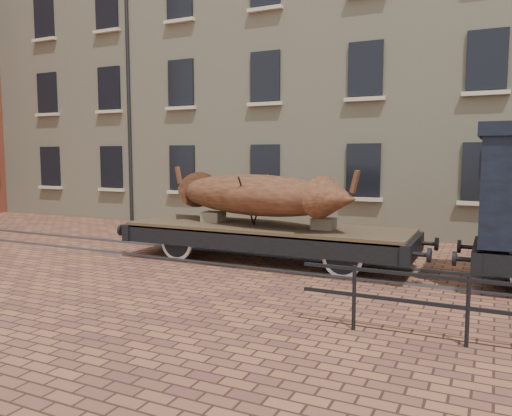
% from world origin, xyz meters
% --- Properties ---
extents(ground, '(90.00, 90.00, 0.00)m').
position_xyz_m(ground, '(0.00, 0.00, 0.00)').
color(ground, brown).
extents(warehouse_cream, '(40.00, 10.19, 14.00)m').
position_xyz_m(warehouse_cream, '(3.00, 9.99, 7.00)').
color(warehouse_cream, '#BEB58F').
rests_on(warehouse_cream, ground).
extents(rail_track, '(30.00, 1.52, 0.06)m').
position_xyz_m(rail_track, '(0.00, 0.00, 0.03)').
color(rail_track, '#59595E').
rests_on(rail_track, ground).
extents(flatcar_wagon, '(7.96, 2.16, 1.20)m').
position_xyz_m(flatcar_wagon, '(-0.21, -0.00, 0.75)').
color(flatcar_wagon, '#4B3B23').
rests_on(flatcar_wagon, ground).
extents(iron_boat, '(5.78, 2.82, 1.43)m').
position_xyz_m(iron_boat, '(-0.54, 0.00, 1.69)').
color(iron_boat, brown).
rests_on(iron_boat, flatcar_wagon).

